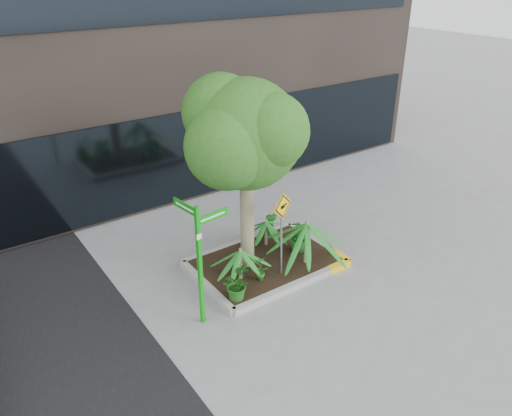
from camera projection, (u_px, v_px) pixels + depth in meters
ground at (266, 274)px, 11.37m from camera, size 80.00×80.00×0.00m
planter at (267, 262)px, 11.64m from camera, size 3.35×2.36×0.15m
tree at (246, 134)px, 10.13m from camera, size 2.97×2.63×4.45m
palm_front at (307, 223)px, 11.12m from camera, size 1.22×1.22×1.36m
palm_left at (240, 251)px, 10.66m from camera, size 0.85×0.85×0.94m
palm_back at (266, 222)px, 11.99m from camera, size 0.76×0.76×0.85m
shrub_a at (236, 284)px, 10.19m from camera, size 0.84×0.84×0.68m
shrub_b at (298, 236)px, 11.84m from camera, size 0.58×0.58×0.80m
shrub_c at (261, 268)px, 10.79m from camera, size 0.38×0.38×0.61m
shrub_d at (269, 224)px, 12.46m from camera, size 0.56×0.56×0.72m
street_sign_post at (200, 252)px, 9.25m from camera, size 0.80×0.75×2.55m
cattle_sign at (282, 220)px, 10.57m from camera, size 0.59×0.18×1.97m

